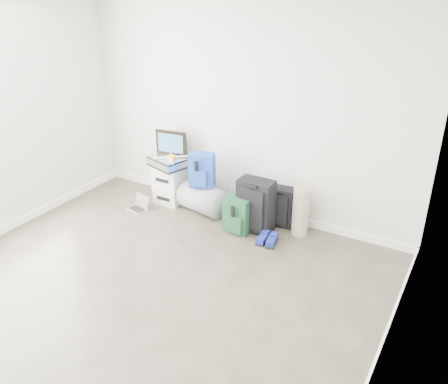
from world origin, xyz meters
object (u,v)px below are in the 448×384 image
Objects in this scene: boxes_stack at (169,185)px; carry_on at (281,207)px; briefcase at (168,162)px; duffel_bag at (203,199)px; laptop at (139,206)px; large_suitcase at (255,206)px.

carry_on is at bearing 5.09° from boxes_stack.
briefcase is (0.00, 0.00, 0.33)m from boxes_stack.
briefcase is at bearing -169.49° from duffel_bag.
boxes_stack is 1.14× the size of briefcase.
duffel_bag is (0.56, -0.01, -0.41)m from briefcase.
boxes_stack is 0.33m from briefcase.
carry_on is 1.68× the size of laptop.
briefcase reaches higher than carry_on.
large_suitcase reaches higher than boxes_stack.
large_suitcase is at bearing -5.30° from boxes_stack.
duffel_bag is 2.07× the size of laptop.
large_suitcase is 1.31× the size of carry_on.
carry_on is at bearing 21.38° from duffel_bag.
boxes_stack is at bearing -169.49° from duffel_bag.
duffel_bag is (0.56, -0.01, -0.08)m from boxes_stack.
large_suitcase is 1.65m from laptop.
boxes_stack is at bearing 177.56° from large_suitcase.
boxes_stack is 0.81× the size of large_suitcase.
boxes_stack is 1.77× the size of laptop.
duffel_bag is 0.82m from large_suitcase.
briefcase is 1.56× the size of laptop.
boxes_stack is at bearing -178.48° from carry_on.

